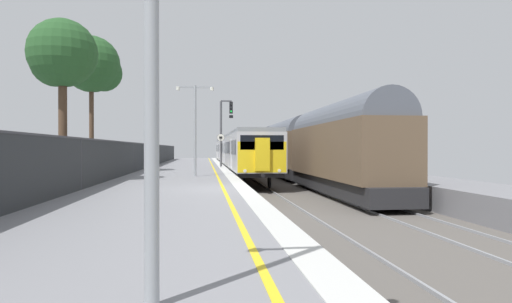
{
  "coord_description": "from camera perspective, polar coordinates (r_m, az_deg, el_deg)",
  "views": [
    {
      "loc": [
        -1.05,
        -16.51,
        1.47
      ],
      "look_at": [
        1.71,
        7.1,
        1.33
      ],
      "focal_mm": 31.17,
      "sensor_mm": 36.0,
      "label": 1
    }
  ],
  "objects": [
    {
      "name": "platform_back_fence",
      "position": [
        17.1,
        -21.58,
        -1.33
      ],
      "size": [
        0.07,
        99.0,
        1.88
      ],
      "color": "#282B2D",
      "rests_on": "ground"
    },
    {
      "name": "speed_limit_sign",
      "position": [
        35.12,
        -4.55,
        0.71
      ],
      "size": [
        0.59,
        0.08,
        2.65
      ],
      "color": "#59595B",
      "rests_on": "ground"
    },
    {
      "name": "commuter_train_at_platform",
      "position": [
        44.65,
        -2.63,
        0.08
      ],
      "size": [
        2.83,
        41.49,
        3.81
      ],
      "color": "#B7B7BC",
      "rests_on": "ground"
    },
    {
      "name": "signal_gantry",
      "position": [
        37.42,
        -4.13,
        3.36
      ],
      "size": [
        1.1,
        0.24,
        5.55
      ],
      "color": "#47474C",
      "rests_on": "ground"
    },
    {
      "name": "freight_train_adjacent_track",
      "position": [
        38.3,
        4.09,
        0.63
      ],
      "size": [
        2.6,
        44.04,
        4.85
      ],
      "color": "#232326",
      "rests_on": "ground"
    },
    {
      "name": "background_tree_centre",
      "position": [
        29.88,
        -20.05,
        10.19
      ],
      "size": [
        3.52,
        3.48,
        8.47
      ],
      "color": "#473323",
      "rests_on": "ground"
    },
    {
      "name": "background_tree_left",
      "position": [
        21.96,
        -23.78,
        11.06
      ],
      "size": [
        3.01,
        3.01,
        7.23
      ],
      "color": "#473323",
      "rests_on": "ground"
    },
    {
      "name": "ground",
      "position": [
        17.05,
        5.93,
        -6.67
      ],
      "size": [
        17.4,
        110.0,
        1.21
      ],
      "color": "gray"
    },
    {
      "name": "platform_lamp_mid",
      "position": [
        24.04,
        -7.83,
        3.81
      ],
      "size": [
        2.0,
        0.2,
        4.88
      ],
      "color": "#93999E",
      "rests_on": "ground"
    }
  ]
}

